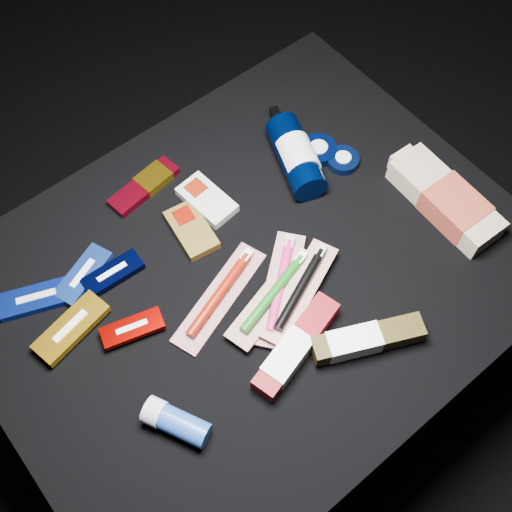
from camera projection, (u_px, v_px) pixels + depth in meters
ground at (254, 349)px, 1.51m from camera, size 3.00×3.00×0.00m
cloth_table at (253, 314)px, 1.33m from camera, size 0.98×0.78×0.40m
luna_bar_0 at (37, 298)px, 1.12m from camera, size 0.14×0.10×0.02m
luna_bar_1 at (83, 275)px, 1.14m from camera, size 0.13×0.09×0.02m
luna_bar_2 at (113, 273)px, 1.14m from camera, size 0.11×0.05×0.01m
luna_bar_3 at (71, 328)px, 1.09m from camera, size 0.14×0.08×0.02m
luna_bar_4 at (132, 328)px, 1.09m from camera, size 0.11×0.07×0.01m
clif_bar_0 at (190, 228)px, 1.19m from camera, size 0.08×0.12×0.02m
clif_bar_1 at (205, 198)px, 1.22m from camera, size 0.07×0.12×0.02m
power_bar at (147, 184)px, 1.24m from camera, size 0.15×0.07×0.02m
lotion_bottle at (296, 156)px, 1.24m from camera, size 0.12×0.22×0.07m
cream_tin_upper at (318, 150)px, 1.28m from camera, size 0.07×0.07×0.02m
cream_tin_lower at (343, 160)px, 1.27m from camera, size 0.06×0.06×0.02m
bodywash_bottle at (447, 201)px, 1.20m from camera, size 0.09×0.25×0.05m
deodorant_stick at (175, 422)px, 1.01m from camera, size 0.09×0.12×0.04m
toothbrush_pack_0 at (220, 294)px, 1.13m from camera, size 0.23×0.12×0.03m
toothbrush_pack_1 at (281, 285)px, 1.13m from camera, size 0.21×0.18×0.03m
toothbrush_pack_2 at (274, 293)px, 1.11m from camera, size 0.22×0.11×0.02m
toothbrush_pack_3 at (301, 289)px, 1.11m from camera, size 0.22×0.13×0.02m
toothpaste_carton_red at (293, 350)px, 1.07m from camera, size 0.20×0.09×0.04m
toothpaste_carton_green at (363, 340)px, 1.07m from camera, size 0.19×0.12×0.04m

